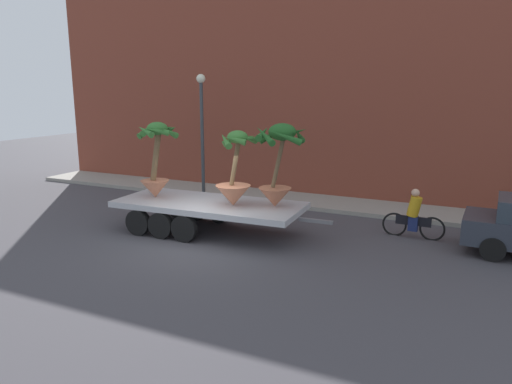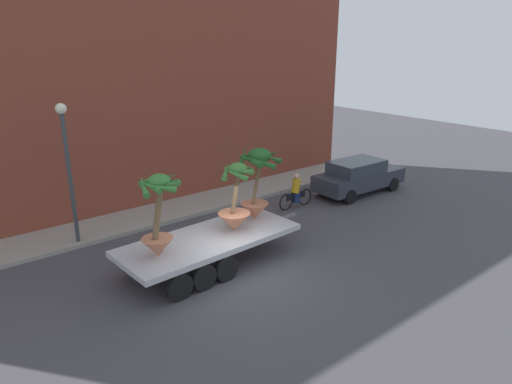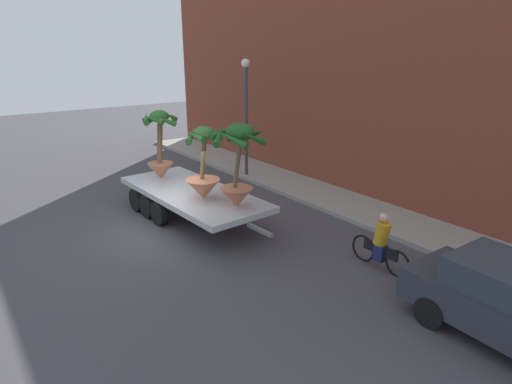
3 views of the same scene
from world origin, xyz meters
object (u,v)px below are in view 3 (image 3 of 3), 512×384
(flatbed_trailer, at_px, (188,195))
(potted_palm_rear, at_px, (160,146))
(street_lamp, at_px, (246,103))
(potted_palm_front, at_px, (238,165))
(potted_palm_middle, at_px, (204,173))
(cyclist, at_px, (381,244))

(flatbed_trailer, relative_size, potted_palm_rear, 2.84)
(potted_palm_rear, height_order, street_lamp, street_lamp)
(flatbed_trailer, xyz_separation_m, potted_palm_front, (2.43, 0.33, 1.48))
(flatbed_trailer, relative_size, potted_palm_middle, 3.05)
(potted_palm_middle, relative_size, potted_palm_front, 0.91)
(potted_palm_middle, xyz_separation_m, cyclist, (4.88, 2.27, -1.14))
(potted_palm_middle, bearing_deg, flatbed_trailer, 176.06)
(potted_palm_rear, xyz_separation_m, street_lamp, (-0.98, 4.37, 1.08))
(street_lamp, bearing_deg, potted_palm_front, -37.83)
(flatbed_trailer, xyz_separation_m, potted_palm_rear, (-1.55, -0.18, 1.39))
(potted_palm_front, xyz_separation_m, street_lamp, (-4.96, 3.85, 0.98))
(flatbed_trailer, bearing_deg, potted_palm_middle, -3.94)
(potted_palm_middle, height_order, cyclist, potted_palm_middle)
(potted_palm_front, height_order, cyclist, potted_palm_front)
(potted_palm_rear, relative_size, potted_palm_front, 0.98)
(flatbed_trailer, xyz_separation_m, street_lamp, (-2.53, 4.18, 2.46))
(flatbed_trailer, height_order, potted_palm_front, potted_palm_front)
(flatbed_trailer, height_order, potted_palm_middle, potted_palm_middle)
(potted_palm_middle, distance_m, street_lamp, 5.85)
(potted_palm_rear, relative_size, potted_palm_middle, 1.07)
(flatbed_trailer, bearing_deg, street_lamp, 121.21)
(potted_palm_rear, distance_m, cyclist, 8.14)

